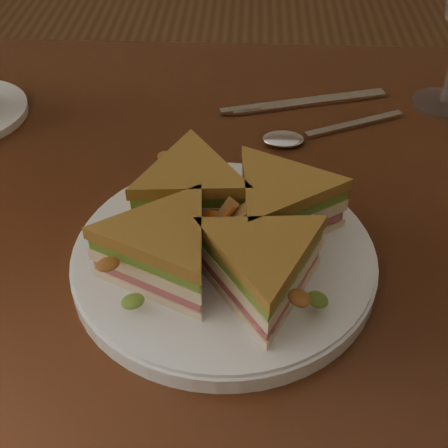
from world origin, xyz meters
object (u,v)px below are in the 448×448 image
Objects in this scene: plate at (224,259)px; knife at (298,104)px; spoon at (301,136)px; sandwich_wedges at (224,228)px; table at (240,290)px.

plate is 0.30m from knife.
knife is (0.00, 0.08, -0.00)m from spoon.
table is at bearing 77.26° from sandwich_wedges.
sandwich_wedges is (-0.01, -0.06, 0.14)m from table.
spoon is at bearing 69.53° from sandwich_wedges.
spoon is at bearing 66.50° from table.
plate is at bearing 45.00° from sandwich_wedges.
sandwich_wedges is at bearing -135.00° from plate.
table is 4.43× the size of plate.
table is 0.16m from sandwich_wedges.
sandwich_wedges reaches higher than table.
sandwich_wedges is (-0.00, -0.00, 0.04)m from plate.
spoon is 0.08m from knife.
plate is 1.29× the size of knife.
spoon is 0.81× the size of knife.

